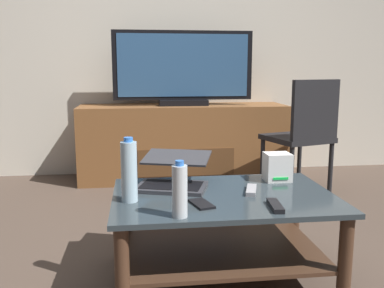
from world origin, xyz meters
TOP-DOWN VIEW (x-y plane):
  - ground_plane at (0.00, 0.00)m, footprint 7.68×7.68m
  - back_wall at (0.00, 2.18)m, footprint 6.40×0.12m
  - coffee_table at (0.14, -0.07)m, footprint 1.02×0.69m
  - media_cabinet at (0.16, 1.86)m, footprint 1.85×0.52m
  - television at (0.16, 1.83)m, footprint 1.23×0.20m
  - dining_chair at (1.03, 1.18)m, footprint 0.55×0.55m
  - laptop at (-0.08, 0.10)m, footprint 0.42×0.44m
  - router_box at (0.47, 0.14)m, footprint 0.13×0.12m
  - water_bottle_near at (-0.09, -0.34)m, footprint 0.06×0.06m
  - water_bottle_far at (-0.29, -0.12)m, footprint 0.07×0.07m
  - cell_phone at (0.01, -0.21)m, footprint 0.11×0.15m
  - tv_remote at (0.28, -0.05)m, footprint 0.09×0.17m
  - soundbar_remote at (0.32, -0.29)m, footprint 0.06×0.16m

SIDE VIEW (x-z plane):
  - ground_plane at x=0.00m, z-range 0.00..0.00m
  - coffee_table at x=0.14m, z-range 0.08..0.50m
  - media_cabinet at x=0.16m, z-range 0.00..0.67m
  - cell_phone at x=0.01m, z-range 0.42..0.43m
  - tv_remote at x=0.28m, z-range 0.42..0.44m
  - soundbar_remote at x=0.32m, z-range 0.42..0.44m
  - laptop at x=-0.08m, z-range 0.40..0.55m
  - router_box at x=0.47m, z-range 0.42..0.56m
  - dining_chair at x=1.03m, z-range 0.06..0.97m
  - water_bottle_near at x=-0.09m, z-range 0.41..0.64m
  - water_bottle_far at x=-0.29m, z-range 0.41..0.70m
  - television at x=0.16m, z-range 0.66..1.31m
  - back_wall at x=0.00m, z-range 0.00..2.80m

